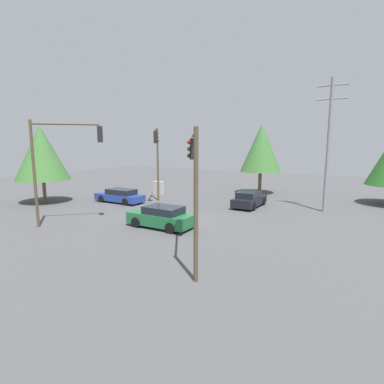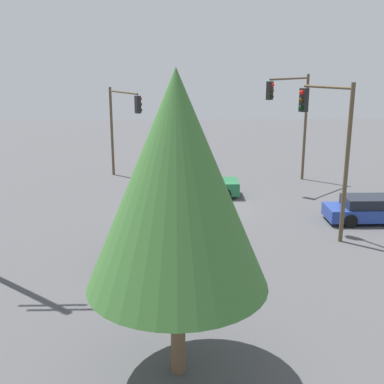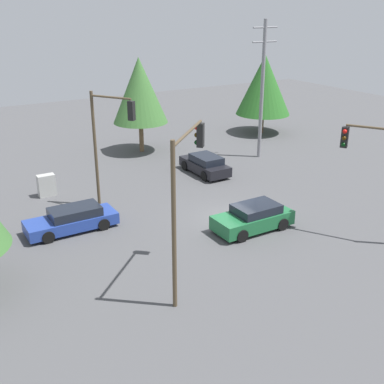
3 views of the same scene
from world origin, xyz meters
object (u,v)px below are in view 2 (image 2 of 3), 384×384
object	(u,v)px
traffic_signal_aux	(330,135)
traffic_signal_main	(122,117)
sedan_green	(200,185)
sedan_dark	(142,242)
sedan_blue	(374,210)
traffic_signal_cross	(293,110)

from	to	relation	value
traffic_signal_aux	traffic_signal_main	bearing A→B (deg)	9.80
sedan_green	sedan_dark	size ratio (longest dim) A/B	1.01
sedan_dark	traffic_signal_main	bearing A→B (deg)	-80.70
sedan_blue	traffic_signal_cross	bearing A→B (deg)	-162.53
sedan_dark	traffic_signal_aux	distance (m)	9.25
sedan_dark	traffic_signal_main	distance (m)	13.99
sedan_dark	traffic_signal_main	xyz separation A→B (m)	(2.19, -13.37, 3.48)
traffic_signal_aux	traffic_signal_cross	bearing A→B (deg)	-36.72
traffic_signal_cross	traffic_signal_aux	world-z (taller)	traffic_signal_cross
sedan_green	traffic_signal_main	bearing A→B (deg)	-131.05
sedan_blue	sedan_dark	xyz separation A→B (m)	(11.06, 4.20, 0.04)
sedan_blue	traffic_signal_cross	world-z (taller)	traffic_signal_cross
sedan_green	traffic_signal_main	size ratio (longest dim) A/B	0.72
sedan_dark	traffic_signal_aux	size ratio (longest dim) A/B	0.63
traffic_signal_main	sedan_blue	bearing A→B (deg)	23.25
traffic_signal_main	traffic_signal_aux	xyz separation A→B (m)	(-10.21, 10.95, 0.44)
sedan_green	sedan_dark	xyz separation A→B (m)	(2.72, 9.09, -0.02)
sedan_green	traffic_signal_cross	world-z (taller)	traffic_signal_cross
sedan_green	traffic_signal_aux	xyz separation A→B (m)	(-5.30, 6.68, 3.90)
sedan_blue	sedan_dark	world-z (taller)	sedan_dark
traffic_signal_main	traffic_signal_cross	world-z (taller)	traffic_signal_cross
sedan_green	sedan_blue	distance (m)	9.67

